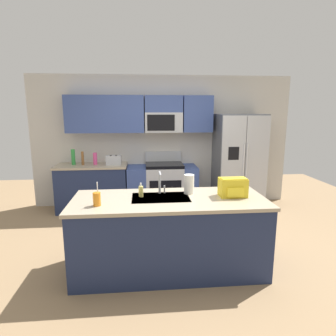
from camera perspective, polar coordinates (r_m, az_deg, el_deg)
The scene contains 15 objects.
ground_plane at distance 4.18m, azimuth 1.29°, elevation -15.93°, with size 9.00×9.00×0.00m, color #997A56.
kitchen_wall_unit at distance 5.80m, azimuth -2.43°, elevation 6.97°, with size 5.20×0.43×2.60m.
back_counter at distance 5.76m, azimuth -14.75°, elevation -3.75°, with size 1.34×0.63×0.90m.
range_oven at distance 5.70m, azimuth -1.14°, elevation -3.62°, with size 1.36×0.61×1.10m.
refrigerator at distance 5.83m, azimuth 13.82°, elevation 1.24°, with size 0.90×0.76×1.85m.
island_counter at distance 3.55m, azimuth 0.25°, elevation -12.95°, with size 2.28×0.92×0.90m.
toaster at distance 5.54m, azimuth -10.76°, elevation 1.55°, with size 0.28×0.16×0.18m.
pepper_mill at distance 5.67m, azimuth -16.63°, elevation 1.88°, with size 0.05×0.05×0.26m, color brown.
bottle_pink at distance 5.65m, azimuth -14.30°, elevation 1.82°, with size 0.08×0.08×0.23m, color #EA4C93.
bottle_green at distance 5.74m, azimuth -18.34°, elevation 2.09°, with size 0.07×0.07×0.30m, color green.
sink_faucet at distance 3.52m, azimuth -1.56°, elevation -2.56°, with size 0.09×0.22×0.28m.
drink_cup_orange at distance 3.21m, azimuth -13.98°, elevation -6.00°, with size 0.08×0.08×0.27m.
soap_dispenser at distance 3.45m, azimuth -5.41°, elevation -4.61°, with size 0.06×0.06×0.17m.
paper_towel_roll at distance 3.56m, azimuth 4.21°, elevation -3.23°, with size 0.12×0.12×0.24m, color white.
backpack at distance 3.52m, azimuth 12.81°, elevation -3.70°, with size 0.32×0.22×0.23m.
Camera 1 is at (-0.43, -3.69, 1.91)m, focal length 30.63 mm.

